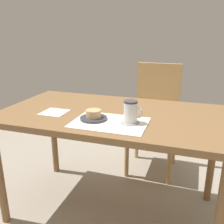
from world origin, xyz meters
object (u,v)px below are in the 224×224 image
object	(u,v)px
pastry_plate	(94,118)
coffee_mug	(131,112)
dining_table	(113,123)
wooden_chair	(155,114)
pastry	(93,114)

from	to	relation	value
pastry_plate	coffee_mug	bearing A→B (deg)	2.66
dining_table	wooden_chair	world-z (taller)	wooden_chair
pastry_plate	coffee_mug	xyz separation A→B (m)	(0.21, 0.01, 0.06)
dining_table	pastry	xyz separation A→B (m)	(-0.06, -0.17, 0.11)
pastry	pastry_plate	bearing A→B (deg)	180.00
dining_table	pastry_plate	bearing A→B (deg)	-109.26
dining_table	pastry_plate	size ratio (longest dim) A/B	9.08
wooden_chair	pastry	xyz separation A→B (m)	(-0.22, -0.86, 0.25)
dining_table	pastry	world-z (taller)	pastry
pastry	wooden_chair	bearing A→B (deg)	75.40
dining_table	coffee_mug	bearing A→B (deg)	-45.60
wooden_chair	pastry_plate	world-z (taller)	wooden_chair
pastry	coffee_mug	world-z (taller)	coffee_mug
pastry_plate	wooden_chair	bearing A→B (deg)	75.40
dining_table	coffee_mug	xyz separation A→B (m)	(0.15, -0.16, 0.14)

